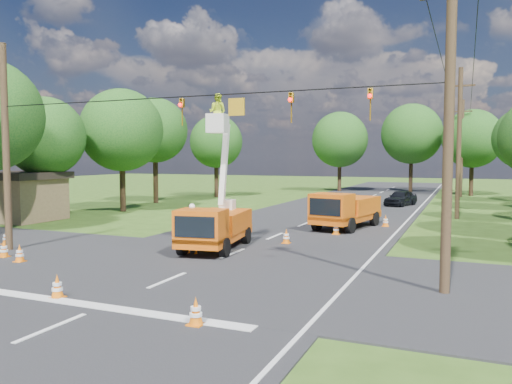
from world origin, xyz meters
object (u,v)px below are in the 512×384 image
at_px(traffic_cone_3, 336,228).
at_px(tree_left_c, 45,137).
at_px(shed, 17,195).
at_px(tree_far_c, 472,139).
at_px(tree_left_f, 216,142).
at_px(bucket_truck, 215,217).
at_px(traffic_cone_2, 286,236).
at_px(pole_right_mid, 459,142).
at_px(traffic_cone_7, 386,221).
at_px(traffic_cone_1, 196,312).
at_px(pole_left, 6,148).
at_px(ground_worker, 192,231).
at_px(traffic_cone_6, 6,237).
at_px(second_truck, 345,210).
at_px(traffic_cone_4, 20,253).
at_px(tree_left_e, 155,131).
at_px(traffic_cone_0, 57,287).
at_px(traffic_cone_5, 4,249).
at_px(distant_car, 401,198).
at_px(tree_far_b, 412,134).
at_px(tree_left_d, 122,130).
at_px(pole_right_near, 449,123).
at_px(pole_right_far, 462,147).
at_px(tree_far_a, 340,140).

relative_size(traffic_cone_3, tree_left_c, 0.09).
relative_size(shed, tree_left_c, 0.68).
bearing_deg(tree_far_c, tree_left_f, -153.72).
height_order(bucket_truck, traffic_cone_2, bucket_truck).
bearing_deg(pole_right_mid, tree_left_f, 156.77).
bearing_deg(traffic_cone_7, traffic_cone_1, -94.85).
bearing_deg(tree_left_f, pole_right_mid, -23.23).
bearing_deg(bucket_truck, pole_left, -165.19).
height_order(ground_worker, traffic_cone_6, ground_worker).
relative_size(traffic_cone_1, traffic_cone_7, 1.00).
distance_m(traffic_cone_1, shed, 25.00).
distance_m(bucket_truck, second_truck, 9.52).
xyz_separation_m(bucket_truck, second_truck, (3.82, 8.71, -0.38)).
distance_m(second_truck, traffic_cone_7, 2.75).
distance_m(traffic_cone_4, tree_left_e, 26.38).
height_order(traffic_cone_0, traffic_cone_7, same).
relative_size(traffic_cone_2, traffic_cone_3, 1.00).
height_order(pole_right_mid, tree_left_e, pole_right_mid).
height_order(traffic_cone_5, tree_far_c, tree_far_c).
bearing_deg(shed, traffic_cone_4, -41.33).
xyz_separation_m(distant_car, tree_left_f, (-18.75, 2.44, 5.01)).
height_order(traffic_cone_0, pole_right_mid, pole_right_mid).
bearing_deg(traffic_cone_1, tree_left_e, 125.88).
relative_size(second_truck, tree_far_b, 0.58).
relative_size(traffic_cone_4, pole_left, 0.08).
bearing_deg(traffic_cone_0, traffic_cone_6, 146.58).
xyz_separation_m(shed, tree_far_b, (21.00, 37.00, 5.19)).
bearing_deg(distant_car, traffic_cone_5, -95.79).
xyz_separation_m(traffic_cone_1, tree_far_c, (6.46, 47.44, 5.70)).
relative_size(second_truck, traffic_cone_7, 8.44).
relative_size(pole_right_mid, shed, 1.82).
relative_size(traffic_cone_0, traffic_cone_6, 1.00).
distance_m(traffic_cone_1, traffic_cone_3, 15.33).
relative_size(bucket_truck, traffic_cone_1, 9.75).
bearing_deg(traffic_cone_0, distant_car, 79.93).
distance_m(traffic_cone_2, tree_left_e, 24.65).
bearing_deg(tree_left_d, pole_right_near, -32.55).
xyz_separation_m(traffic_cone_0, pole_right_near, (10.33, 4.97, 4.75)).
relative_size(traffic_cone_4, traffic_cone_6, 1.00).
relative_size(shed, tree_left_f, 0.65).
relative_size(traffic_cone_1, pole_right_mid, 0.07).
bearing_deg(pole_left, shed, 136.74).
height_order(pole_right_mid, pole_right_far, same).
xyz_separation_m(second_truck, pole_right_far, (5.84, 27.65, 3.99)).
bearing_deg(second_truck, bucket_truck, -102.69).
bearing_deg(traffic_cone_5, second_truck, 51.17).
relative_size(traffic_cone_6, tree_left_f, 0.08).
bearing_deg(tree_far_a, traffic_cone_6, -97.86).
bearing_deg(tree_left_c, tree_left_f, 85.37).
xyz_separation_m(traffic_cone_3, traffic_cone_5, (-11.06, -11.17, 0.00)).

